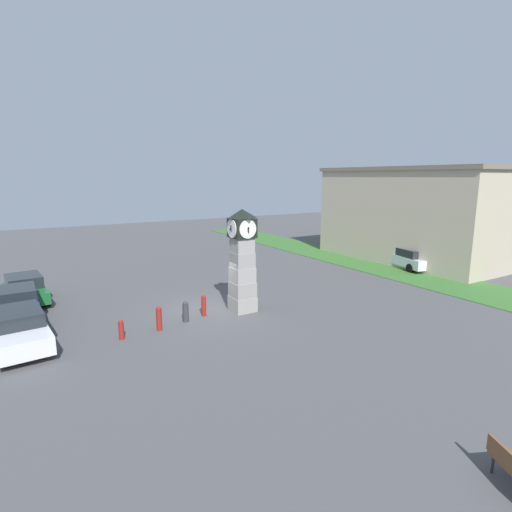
# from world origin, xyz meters

# --- Properties ---
(ground_plane) EXTENTS (81.90, 81.90, 0.00)m
(ground_plane) POSITION_xyz_m (0.00, 0.00, 0.00)
(ground_plane) COLOR #4C4C4F
(clock_tower) EXTENTS (1.40, 1.45, 5.10)m
(clock_tower) POSITION_xyz_m (0.97, 1.44, 2.58)
(clock_tower) COLOR gray
(clock_tower) RESTS_ON ground_plane
(bollard_near_tower) EXTENTS (0.22, 0.22, 0.84)m
(bollard_near_tower) POSITION_xyz_m (1.53, -4.60, 0.42)
(bollard_near_tower) COLOR maroon
(bollard_near_tower) RESTS_ON ground_plane
(bollard_mid_row) EXTENTS (0.25, 0.25, 1.08)m
(bollard_mid_row) POSITION_xyz_m (1.36, -2.95, 0.55)
(bollard_mid_row) COLOR maroon
(bollard_mid_row) RESTS_ON ground_plane
(bollard_far_row) EXTENTS (0.28, 0.28, 0.98)m
(bollard_far_row) POSITION_xyz_m (0.95, -1.57, 0.50)
(bollard_far_row) COLOR #333338
(bollard_far_row) RESTS_ON ground_plane
(bollard_end_row) EXTENTS (0.23, 0.23, 1.06)m
(bollard_end_row) POSITION_xyz_m (0.67, -0.53, 0.54)
(bollard_end_row) COLOR maroon
(bollard_end_row) RESTS_ON ground_plane
(car_navy_sedan) EXTENTS (4.03, 2.19, 1.47)m
(car_navy_sedan) POSITION_xyz_m (-6.09, -7.85, 0.75)
(car_navy_sedan) COLOR #19602D
(car_navy_sedan) RESTS_ON ground_plane
(car_near_tower) EXTENTS (3.84, 1.96, 1.56)m
(car_near_tower) POSITION_xyz_m (-3.08, -8.26, 0.79)
(car_near_tower) COLOR navy
(car_near_tower) RESTS_ON ground_plane
(car_by_building) EXTENTS (4.34, 2.28, 1.50)m
(car_by_building) POSITION_xyz_m (0.37, -8.21, 0.77)
(car_by_building) COLOR silver
(car_by_building) RESTS_ON ground_plane
(car_far_lot) EXTENTS (4.74, 2.70, 1.50)m
(car_far_lot) POSITION_xyz_m (-1.12, 16.51, 0.77)
(car_far_lot) COLOR silver
(car_far_lot) RESTS_ON ground_plane
(warehouse_blue_far) EXTENTS (14.61, 10.30, 7.36)m
(warehouse_blue_far) POSITION_xyz_m (-3.16, 20.75, 3.69)
(warehouse_blue_far) COLOR #B7A88E
(warehouse_blue_far) RESTS_ON ground_plane
(grass_verge_far) EXTENTS (49.14, 4.57, 0.04)m
(grass_verge_far) POSITION_xyz_m (-2.87, 15.02, 0.02)
(grass_verge_far) COLOR #386B2D
(grass_verge_far) RESTS_ON ground_plane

